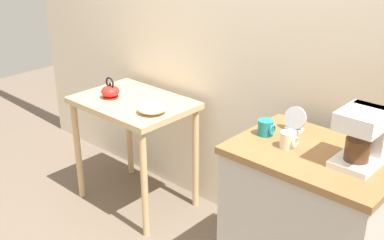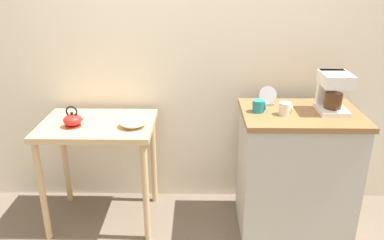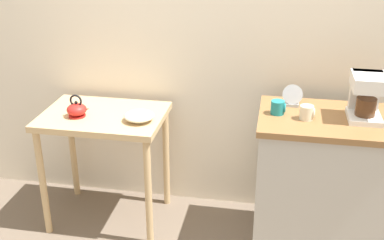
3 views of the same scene
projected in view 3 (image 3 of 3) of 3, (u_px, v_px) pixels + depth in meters
ground_plane at (196, 230)px, 3.27m from camera, size 8.00×8.00×0.00m
back_wall at (224, 7)px, 3.08m from camera, size 4.40×0.10×2.80m
wooden_table at (104, 130)px, 3.14m from camera, size 0.77×0.55×0.78m
kitchen_counter at (320, 184)px, 2.95m from camera, size 0.78×0.56×0.89m
bowl_stoneware at (139, 116)px, 2.98m from camera, size 0.19×0.19×0.06m
teakettle at (77, 109)px, 3.04m from camera, size 0.15×0.12×0.15m
coffee_maker at (367, 94)px, 2.71m from camera, size 0.18×0.22×0.26m
mug_small_cream at (307, 113)px, 2.73m from camera, size 0.08×0.08×0.08m
mug_dark_teal at (278, 107)px, 2.80m from camera, size 0.08×0.08×0.08m
table_clock at (292, 97)px, 2.91m from camera, size 0.12×0.06×0.13m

